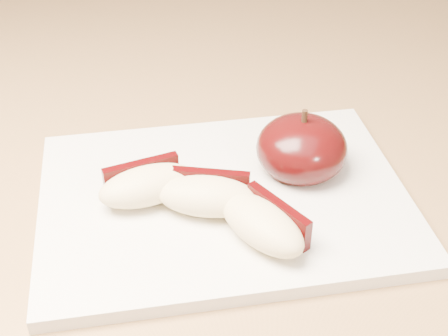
{
  "coord_description": "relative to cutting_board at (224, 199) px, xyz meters",
  "views": [
    {
      "loc": [
        0.07,
        -0.01,
        1.22
      ],
      "look_at": [
        0.05,
        0.36,
        0.94
      ],
      "focal_mm": 50.0,
      "sensor_mm": 36.0,
      "label": 1
    }
  ],
  "objects": [
    {
      "name": "cutting_board",
      "position": [
        0.0,
        0.0,
        0.0
      ],
      "size": [
        0.32,
        0.27,
        0.01
      ],
      "primitive_type": "cube",
      "rotation": [
        0.0,
        0.0,
        0.23
      ],
      "color": "silver",
      "rests_on": "island_counter"
    },
    {
      "name": "back_cabinet",
      "position": [
        -0.05,
        0.84,
        -0.44
      ],
      "size": [
        2.4,
        0.62,
        0.94
      ],
      "color": "silver",
      "rests_on": "ground"
    },
    {
      "name": "apple_wedge_c",
      "position": [
        0.03,
        -0.05,
        0.02
      ],
      "size": [
        0.08,
        0.08,
        0.03
      ],
      "rotation": [
        0.0,
        0.0,
        -0.82
      ],
      "color": "beige",
      "rests_on": "cutting_board"
    },
    {
      "name": "apple_wedge_a",
      "position": [
        -0.06,
        -0.01,
        0.02
      ],
      "size": [
        0.08,
        0.07,
        0.03
      ],
      "rotation": [
        0.0,
        0.0,
        0.46
      ],
      "color": "beige",
      "rests_on": "cutting_board"
    },
    {
      "name": "apple_half",
      "position": [
        0.06,
        0.04,
        0.02
      ],
      "size": [
        0.1,
        0.1,
        0.06
      ],
      "rotation": [
        0.0,
        0.0,
        -0.39
      ],
      "color": "black",
      "rests_on": "cutting_board"
    },
    {
      "name": "apple_wedge_b",
      "position": [
        -0.01,
        -0.02,
        0.02
      ],
      "size": [
        0.08,
        0.04,
        0.03
      ],
      "rotation": [
        0.0,
        0.0,
        -0.07
      ],
      "color": "beige",
      "rests_on": "cutting_board"
    }
  ]
}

